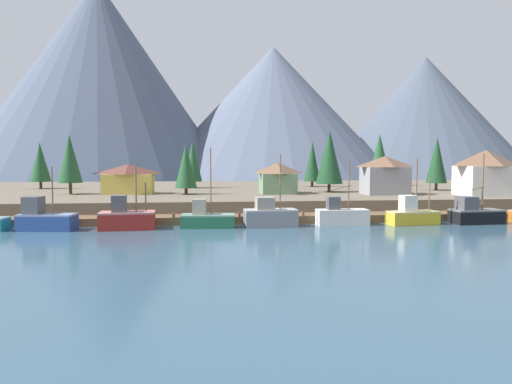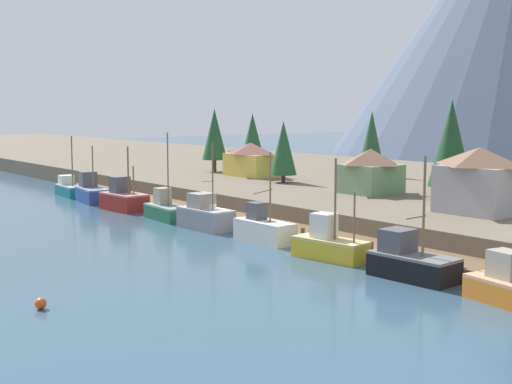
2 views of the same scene
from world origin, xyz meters
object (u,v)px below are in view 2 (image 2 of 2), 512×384
fishing_boat_grey (205,216)px  conifer_centre (372,139)px  house_green (370,171)px  house_yellow (251,159)px  fishing_boat_red (124,199)px  fishing_boat_black (411,262)px  fishing_boat_blue (91,192)px  channel_buoy (41,303)px  fishing_boat_yellow (329,244)px  conifer_far_left (451,143)px  conifer_near_left (253,135)px  house_grey (479,180)px  fishing_boat_teal (70,189)px  fishing_boat_green (166,210)px  conifer_back_left (283,148)px  conifer_mid_right (215,134)px  fishing_boat_white (264,229)px

fishing_boat_grey → conifer_centre: bearing=103.2°
house_green → house_yellow: bearing=176.0°
fishing_boat_red → fishing_boat_black: bearing=-3.9°
fishing_boat_blue → channel_buoy: size_ratio=10.35×
fishing_boat_yellow → conifer_far_left: (-4.69, 21.90, 7.22)m
house_yellow → conifer_centre: size_ratio=0.89×
conifer_near_left → conifer_centre: bearing=-1.5°
house_grey → channel_buoy: 39.94m
fishing_boat_teal → fishing_boat_black: bearing=3.9°
house_grey → channel_buoy: (-3.33, -39.46, -5.23)m
fishing_boat_grey → channel_buoy: 29.11m
fishing_boat_red → fishing_boat_green: bearing=-2.2°
fishing_boat_grey → house_grey: size_ratio=1.24×
fishing_boat_red → house_green: bearing=39.8°
conifer_far_left → fishing_boat_teal: bearing=-155.1°
fishing_boat_green → conifer_back_left: bearing=103.4°
fishing_boat_grey → conifer_back_left: 22.87m
fishing_boat_yellow → conifer_centre: size_ratio=0.89×
conifer_near_left → conifer_far_left: 53.36m
fishing_boat_teal → fishing_boat_grey: 33.45m
house_yellow → conifer_mid_right: size_ratio=0.86×
fishing_boat_yellow → conifer_back_left: bearing=137.9°
channel_buoy → conifer_mid_right: bearing=135.8°
house_grey → conifer_centre: bearing=147.8°
fishing_boat_grey → house_green: 20.43m
fishing_boat_blue → conifer_near_left: bearing=117.2°
fishing_boat_grey → house_grey: bearing=35.1°
fishing_boat_blue → fishing_boat_grey: fishing_boat_grey is taller
fishing_boat_black → conifer_centre: bearing=132.5°
fishing_boat_red → conifer_far_left: conifer_far_left is taller
house_grey → conifer_back_left: (-31.22, 3.44, 1.38)m
fishing_boat_green → house_yellow: fishing_boat_green is taller
fishing_boat_yellow → conifer_near_left: (-56.13, 36.03, 6.30)m
fishing_boat_teal → fishing_boat_red: fishing_boat_teal is taller
fishing_boat_white → fishing_boat_blue: bearing=-179.6°
fishing_boat_yellow → conifer_mid_right: (-46.72, 21.45, 6.95)m
fishing_boat_blue → conifer_back_left: 25.38m
house_grey → fishing_boat_yellow: bearing=-99.6°
conifer_near_left → conifer_mid_right: bearing=-57.2°
fishing_boat_black → house_grey: bearing=105.8°
conifer_back_left → conifer_far_left: size_ratio=0.76×
house_yellow → conifer_back_left: size_ratio=1.03×
fishing_boat_grey → conifer_back_left: bearing=116.1°
fishing_boat_teal → house_yellow: 25.39m
fishing_boat_teal → conifer_near_left: 36.67m
house_yellow → house_grey: bearing=-7.6°
fishing_boat_black → conifer_mid_right: conifer_mid_right is taller
fishing_boat_yellow → conifer_centre: bearing=120.6°
fishing_boat_teal → fishing_boat_blue: bearing=1.5°
house_green → house_grey: bearing=-12.7°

